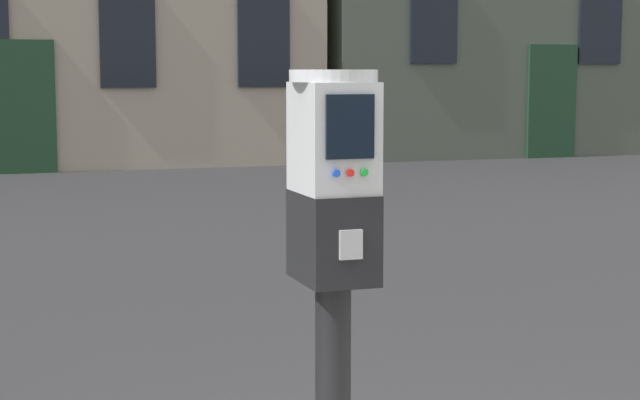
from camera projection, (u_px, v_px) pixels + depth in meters
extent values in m
cube|color=black|center=(333.00, 237.00, 2.62)|extent=(0.17, 0.24, 0.22)
cube|color=#A5A8AD|center=(351.00, 245.00, 2.50)|extent=(0.06, 0.01, 0.07)
cube|color=#B7BABF|center=(333.00, 138.00, 2.59)|extent=(0.17, 0.23, 0.27)
cube|color=black|center=(350.00, 127.00, 2.48)|extent=(0.12, 0.01, 0.15)
cylinder|color=blue|center=(336.00, 173.00, 2.48)|extent=(0.02, 0.01, 0.02)
cylinder|color=red|center=(350.00, 173.00, 2.49)|extent=(0.02, 0.01, 0.02)
cylinder|color=green|center=(364.00, 172.00, 2.50)|extent=(0.02, 0.01, 0.02)
cylinder|color=#B7BABF|center=(333.00, 76.00, 2.57)|extent=(0.22, 0.22, 0.03)
cube|color=black|center=(127.00, 38.00, 17.11)|extent=(0.90, 0.06, 1.60)
cube|color=black|center=(264.00, 39.00, 17.84)|extent=(0.90, 0.06, 1.60)
cube|color=#193823|center=(23.00, 107.00, 16.70)|extent=(1.00, 0.07, 2.10)
cube|color=black|center=(434.00, 18.00, 18.81)|extent=(0.90, 0.06, 1.60)
cube|color=black|center=(600.00, 21.00, 19.91)|extent=(0.90, 0.06, 1.60)
cube|color=#193823|center=(552.00, 101.00, 19.77)|extent=(1.00, 0.07, 2.10)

